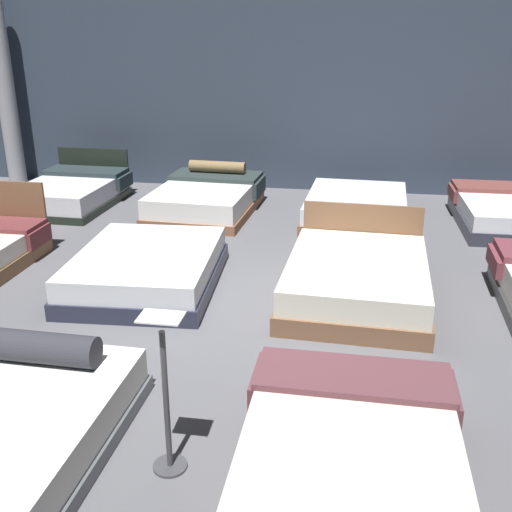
{
  "coord_description": "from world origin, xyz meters",
  "views": [
    {
      "loc": [
        1.13,
        -5.88,
        2.85
      ],
      "look_at": [
        0.14,
        0.16,
        0.52
      ],
      "focal_mm": 41.89,
      "sensor_mm": 36.0,
      "label": 1
    }
  ],
  "objects_px": {
    "bed_5": "(147,269)",
    "bed_11": "(508,212)",
    "price_sign": "(167,412)",
    "bed_6": "(357,280)",
    "bed_10": "(356,208)",
    "bed_2": "(349,462)",
    "bed_9": "(207,198)",
    "bed_1": "(5,430)",
    "bed_8": "(72,192)",
    "support_pillar": "(6,92)"
  },
  "relations": [
    {
      "from": "bed_5",
      "to": "support_pillar",
      "type": "xyz_separation_m",
      "value": [
        -4.2,
        4.44,
        1.54
      ]
    },
    {
      "from": "bed_5",
      "to": "bed_8",
      "type": "distance_m",
      "value": 3.94
    },
    {
      "from": "bed_2",
      "to": "support_pillar",
      "type": "bearing_deg",
      "value": 132.13
    },
    {
      "from": "bed_10",
      "to": "bed_2",
      "type": "bearing_deg",
      "value": -87.31
    },
    {
      "from": "bed_1",
      "to": "bed_9",
      "type": "distance_m",
      "value": 6.13
    },
    {
      "from": "bed_8",
      "to": "support_pillar",
      "type": "bearing_deg",
      "value": 144.55
    },
    {
      "from": "bed_2",
      "to": "bed_10",
      "type": "height_order",
      "value": "bed_2"
    },
    {
      "from": "bed_10",
      "to": "price_sign",
      "type": "distance_m",
      "value": 6.16
    },
    {
      "from": "bed_9",
      "to": "bed_11",
      "type": "xyz_separation_m",
      "value": [
        4.75,
        0.02,
        -0.02
      ]
    },
    {
      "from": "bed_6",
      "to": "bed_10",
      "type": "bearing_deg",
      "value": 93.01
    },
    {
      "from": "bed_6",
      "to": "bed_8",
      "type": "relative_size",
      "value": 1.05
    },
    {
      "from": "bed_5",
      "to": "bed_9",
      "type": "height_order",
      "value": "bed_9"
    },
    {
      "from": "bed_11",
      "to": "bed_9",
      "type": "bearing_deg",
      "value": 179.47
    },
    {
      "from": "bed_2",
      "to": "bed_8",
      "type": "height_order",
      "value": "bed_8"
    },
    {
      "from": "bed_2",
      "to": "bed_9",
      "type": "height_order",
      "value": "bed_9"
    },
    {
      "from": "bed_10",
      "to": "support_pillar",
      "type": "bearing_deg",
      "value": 170.67
    },
    {
      "from": "bed_6",
      "to": "price_sign",
      "type": "xyz_separation_m",
      "value": [
        -1.25,
        -3.01,
        0.22
      ]
    },
    {
      "from": "bed_6",
      "to": "support_pillar",
      "type": "bearing_deg",
      "value": 148.83
    },
    {
      "from": "bed_10",
      "to": "support_pillar",
      "type": "relative_size",
      "value": 0.61
    },
    {
      "from": "bed_2",
      "to": "bed_6",
      "type": "bearing_deg",
      "value": 90.05
    },
    {
      "from": "bed_1",
      "to": "bed_8",
      "type": "distance_m",
      "value": 6.61
    },
    {
      "from": "bed_1",
      "to": "support_pillar",
      "type": "distance_m",
      "value": 8.72
    },
    {
      "from": "bed_6",
      "to": "bed_10",
      "type": "xyz_separation_m",
      "value": [
        -0.02,
        3.02,
        -0.04
      ]
    },
    {
      "from": "bed_5",
      "to": "bed_11",
      "type": "bearing_deg",
      "value": 29.99
    },
    {
      "from": "bed_2",
      "to": "bed_11",
      "type": "distance_m",
      "value": 6.52
    },
    {
      "from": "bed_10",
      "to": "price_sign",
      "type": "height_order",
      "value": "price_sign"
    },
    {
      "from": "bed_6",
      "to": "bed_8",
      "type": "height_order",
      "value": "bed_6"
    },
    {
      "from": "bed_5",
      "to": "bed_10",
      "type": "height_order",
      "value": "bed_5"
    },
    {
      "from": "bed_2",
      "to": "bed_5",
      "type": "relative_size",
      "value": 0.96
    },
    {
      "from": "support_pillar",
      "to": "price_sign",
      "type": "bearing_deg",
      "value": -54.06
    },
    {
      "from": "bed_2",
      "to": "support_pillar",
      "type": "relative_size",
      "value": 0.59
    },
    {
      "from": "bed_5",
      "to": "bed_6",
      "type": "height_order",
      "value": "bed_6"
    },
    {
      "from": "bed_11",
      "to": "bed_6",
      "type": "bearing_deg",
      "value": -127.22
    },
    {
      "from": "bed_2",
      "to": "bed_11",
      "type": "height_order",
      "value": "bed_11"
    },
    {
      "from": "bed_1",
      "to": "bed_8",
      "type": "relative_size",
      "value": 1.01
    },
    {
      "from": "bed_6",
      "to": "bed_9",
      "type": "height_order",
      "value": "bed_6"
    },
    {
      "from": "bed_2",
      "to": "support_pillar",
      "type": "distance_m",
      "value": 10.07
    },
    {
      "from": "bed_10",
      "to": "support_pillar",
      "type": "distance_m",
      "value": 6.93
    },
    {
      "from": "bed_1",
      "to": "bed_8",
      "type": "height_order",
      "value": "bed_8"
    },
    {
      "from": "bed_6",
      "to": "bed_9",
      "type": "distance_m",
      "value": 3.94
    },
    {
      "from": "bed_6",
      "to": "price_sign",
      "type": "height_order",
      "value": "price_sign"
    },
    {
      "from": "bed_11",
      "to": "bed_2",
      "type": "bearing_deg",
      "value": -111.49
    },
    {
      "from": "bed_9",
      "to": "support_pillar",
      "type": "distance_m",
      "value": 4.63
    },
    {
      "from": "bed_5",
      "to": "price_sign",
      "type": "bearing_deg",
      "value": -71.78
    },
    {
      "from": "bed_1",
      "to": "support_pillar",
      "type": "bearing_deg",
      "value": 120.43
    },
    {
      "from": "bed_1",
      "to": "support_pillar",
      "type": "height_order",
      "value": "support_pillar"
    },
    {
      "from": "bed_11",
      "to": "price_sign",
      "type": "height_order",
      "value": "price_sign"
    },
    {
      "from": "bed_1",
      "to": "price_sign",
      "type": "distance_m",
      "value": 1.21
    },
    {
      "from": "bed_6",
      "to": "bed_1",
      "type": "bearing_deg",
      "value": -125.96
    },
    {
      "from": "bed_5",
      "to": "bed_10",
      "type": "bearing_deg",
      "value": 48.19
    }
  ]
}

